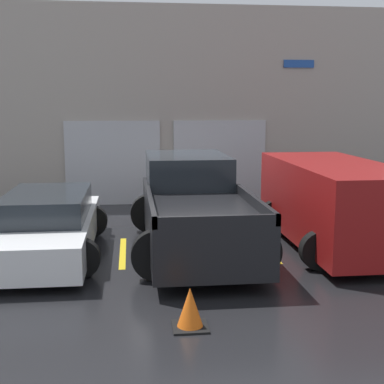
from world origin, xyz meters
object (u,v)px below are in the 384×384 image
pickup_truck (193,206)px  traffic_cone (190,309)px  sedan_white (47,225)px  sedan_side (335,202)px

pickup_truck → traffic_cone: 4.08m
pickup_truck → traffic_cone: pickup_truck is taller
pickup_truck → sedan_white: pickup_truck is taller
pickup_truck → sedan_side: (2.86, -0.33, 0.09)m
pickup_truck → traffic_cone: bearing=-97.2°
sedan_white → traffic_cone: size_ratio=8.41×
sedan_white → traffic_cone: sedan_white is taller
pickup_truck → sedan_white: 2.89m
sedan_white → pickup_truck: bearing=6.0°
pickup_truck → sedan_side: pickup_truck is taller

